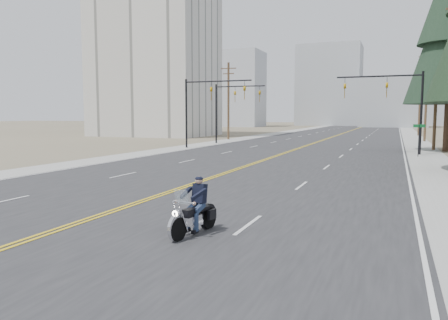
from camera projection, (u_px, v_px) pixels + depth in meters
name	position (u px, v px, depth m)	size (l,w,h in m)	color
ground_plane	(19.00, 244.00, 11.40)	(400.00, 400.00, 0.00)	#776D56
road	(340.00, 134.00, 76.18)	(20.00, 200.00, 0.01)	#303033
sidewalk_left	(276.00, 133.00, 80.38)	(3.00, 200.00, 0.01)	#A5A5A0
sidewalk_right	(412.00, 136.00, 71.99)	(3.00, 200.00, 0.01)	#A5A5A0
traffic_mast_left	(204.00, 99.00, 43.79)	(7.10, 0.26, 7.00)	black
traffic_mast_right	(396.00, 97.00, 37.24)	(7.10, 0.26, 7.00)	black
traffic_mast_far	(229.00, 102.00, 51.32)	(6.10, 0.26, 7.00)	black
street_sign	(419.00, 135.00, 35.04)	(0.90, 0.06, 2.62)	black
utility_pole_c	(436.00, 90.00, 41.42)	(2.20, 0.30, 11.00)	brown
utility_pole_d	(426.00, 94.00, 55.28)	(2.20, 0.30, 11.50)	brown
utility_pole_e	(420.00, 101.00, 71.04)	(2.20, 0.30, 11.00)	brown
utility_pole_left	(228.00, 100.00, 59.83)	(2.20, 0.30, 10.50)	brown
apartment_block	(155.00, 43.00, 70.99)	(18.00, 14.00, 30.00)	silver
haze_bldg_a	(238.00, 89.00, 129.47)	(14.00, 12.00, 22.00)	#B7BCC6
haze_bldg_b	(393.00, 102.00, 123.44)	(18.00, 14.00, 14.00)	#ADB2B7
haze_bldg_d	(329.00, 86.00, 144.01)	(20.00, 15.00, 26.00)	#ADB2B7
haze_bldg_f	(212.00, 102.00, 149.14)	(12.00, 12.00, 16.00)	#ADB2B7
motorcyclist	(194.00, 206.00, 12.17)	(0.89, 2.09, 1.63)	black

